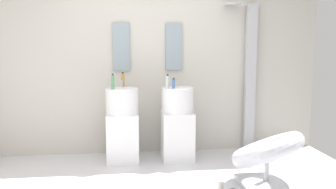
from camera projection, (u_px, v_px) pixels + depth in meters
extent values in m
cube|color=beige|center=(148.00, 59.00, 4.88)|extent=(4.80, 0.10, 2.60)
cube|color=white|center=(123.00, 138.00, 4.54)|extent=(0.40, 0.40, 0.62)
cylinder|color=white|center=(122.00, 101.00, 4.48)|extent=(0.41, 0.41, 0.32)
cylinder|color=#B7BABF|center=(122.00, 83.00, 4.56)|extent=(0.02, 0.02, 0.10)
cube|color=white|center=(177.00, 136.00, 4.63)|extent=(0.40, 0.40, 0.62)
cylinder|color=white|center=(178.00, 100.00, 4.57)|extent=(0.41, 0.41, 0.32)
cylinder|color=#B7BABF|center=(176.00, 83.00, 4.65)|extent=(0.02, 0.02, 0.10)
cube|color=#8C9EA8|center=(121.00, 47.00, 4.75)|extent=(0.22, 0.03, 0.63)
cube|color=#8C9EA8|center=(174.00, 47.00, 4.84)|extent=(0.22, 0.03, 0.63)
cube|color=#B7BABF|center=(250.00, 78.00, 4.97)|extent=(0.14, 0.08, 2.05)
cylinder|color=#B7BABF|center=(242.00, 5.00, 4.80)|extent=(0.30, 0.02, 0.02)
cylinder|color=#B7BABF|center=(232.00, 4.00, 4.75)|extent=(0.24, 0.24, 0.02)
cube|color=#B7BABF|center=(266.00, 183.00, 3.76)|extent=(0.56, 0.50, 0.06)
cylinder|color=#B7BABF|center=(267.00, 168.00, 3.74)|extent=(0.05, 0.05, 0.34)
torus|color=silver|center=(267.00, 150.00, 3.71)|extent=(1.10, 1.10, 0.49)
cylinder|color=white|center=(220.00, 186.00, 3.61)|extent=(0.07, 0.07, 0.11)
cylinder|color=#59996B|center=(113.00, 82.00, 4.34)|extent=(0.04, 0.04, 0.17)
cylinder|color=black|center=(113.00, 74.00, 4.33)|extent=(0.02, 0.02, 0.02)
cylinder|color=#4C72B7|center=(174.00, 84.00, 4.44)|extent=(0.04, 0.04, 0.11)
cylinder|color=black|center=(174.00, 79.00, 4.43)|extent=(0.02, 0.02, 0.02)
cylinder|color=#C68C38|center=(123.00, 80.00, 4.60)|extent=(0.04, 0.04, 0.17)
cylinder|color=black|center=(123.00, 73.00, 4.58)|extent=(0.02, 0.02, 0.02)
cylinder|color=silver|center=(168.00, 82.00, 4.49)|extent=(0.04, 0.04, 0.16)
cylinder|color=black|center=(168.00, 75.00, 4.48)|extent=(0.02, 0.02, 0.02)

